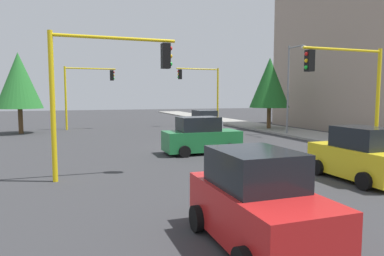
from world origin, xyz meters
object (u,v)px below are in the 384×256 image
at_px(tree_opposite_side, 19,81).
at_px(traffic_signal_near_left, 349,80).
at_px(street_lamp_curbside, 291,80).
at_px(car_green, 201,137).
at_px(traffic_signal_near_right, 106,76).
at_px(car_silver, 204,124).
at_px(traffic_signal_far_right, 86,85).
at_px(car_yellow, 359,156).
at_px(car_red, 257,203).
at_px(tree_roadside_mid, 270,83).
at_px(traffic_signal_far_left, 202,85).

bearing_deg(tree_opposite_side, traffic_signal_near_left, 42.78).
xyz_separation_m(street_lamp_curbside, car_green, (5.61, -9.59, -3.45)).
bearing_deg(tree_opposite_side, traffic_signal_near_right, 16.56).
bearing_deg(traffic_signal_near_left, car_green, -123.50).
bearing_deg(traffic_signal_near_left, car_silver, -166.88).
height_order(traffic_signal_far_right, tree_opposite_side, tree_opposite_side).
bearing_deg(traffic_signal_far_right, car_green, 18.39).
xyz_separation_m(car_yellow, car_red, (3.60, -6.28, 0.00)).
xyz_separation_m(traffic_signal_near_right, car_silver, (-12.00, 8.50, -2.91)).
height_order(car_silver, car_green, same).
xyz_separation_m(tree_roadside_mid, car_green, (10.00, -10.39, -3.38)).
bearing_deg(tree_opposite_side, tree_roadside_mid, 79.22).
height_order(traffic_signal_near_left, car_yellow, traffic_signal_near_left).
xyz_separation_m(tree_opposite_side, car_green, (14.00, 10.61, -3.43)).
relative_size(traffic_signal_near_left, tree_opposite_side, 0.82).
bearing_deg(traffic_signal_near_left, car_red, -51.86).
xyz_separation_m(traffic_signal_far_left, car_green, (16.00, -6.14, -3.33)).
bearing_deg(car_green, traffic_signal_far_right, -161.61).
bearing_deg(traffic_signal_near_right, car_yellow, 68.33).
distance_m(traffic_signal_far_left, tree_roadside_mid, 7.36).
relative_size(car_silver, car_yellow, 1.06).
xyz_separation_m(tree_roadside_mid, car_yellow, (17.43, -7.01, -3.38)).
xyz_separation_m(traffic_signal_far_left, tree_opposite_side, (2.00, -16.75, 0.11)).
bearing_deg(traffic_signal_near_right, street_lamp_curbside, 122.92).
bearing_deg(street_lamp_curbside, traffic_signal_far_left, -161.61).
distance_m(traffic_signal_far_left, car_yellow, 23.83).
bearing_deg(car_silver, tree_opposite_side, -113.40).
bearing_deg(car_red, traffic_signal_near_right, -161.50).
distance_m(traffic_signal_near_left, car_yellow, 5.25).
bearing_deg(traffic_signal_far_left, tree_opposite_side, -83.19).
distance_m(tree_roadside_mid, car_green, 14.81).
height_order(tree_roadside_mid, car_green, tree_roadside_mid).
xyz_separation_m(traffic_signal_far_left, traffic_signal_near_right, (20.00, -11.39, -0.42)).
height_order(traffic_signal_near_left, traffic_signal_far_right, traffic_signal_far_right).
height_order(traffic_signal_far_right, tree_roadside_mid, tree_roadside_mid).
bearing_deg(car_green, street_lamp_curbside, 120.33).
relative_size(traffic_signal_near_left, street_lamp_curbside, 0.77).
height_order(traffic_signal_far_left, traffic_signal_near_left, traffic_signal_far_left).
xyz_separation_m(traffic_signal_near_left, tree_roadside_mid, (-14.00, 4.35, 0.44)).
height_order(traffic_signal_near_left, car_silver, traffic_signal_near_left).
relative_size(car_silver, car_green, 0.95).
bearing_deg(traffic_signal_near_left, tree_opposite_side, -137.22).
relative_size(traffic_signal_near_right, traffic_signal_far_right, 0.93).
distance_m(traffic_signal_near_right, car_green, 7.22).
bearing_deg(car_yellow, tree_opposite_side, -146.87).
distance_m(traffic_signal_far_left, car_silver, 9.13).
xyz_separation_m(traffic_signal_near_right, car_yellow, (3.43, 8.63, -2.91)).
bearing_deg(car_red, traffic_signal_far_right, -174.90).
distance_m(tree_opposite_side, car_red, 26.41).
height_order(traffic_signal_near_right, car_yellow, traffic_signal_near_right).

